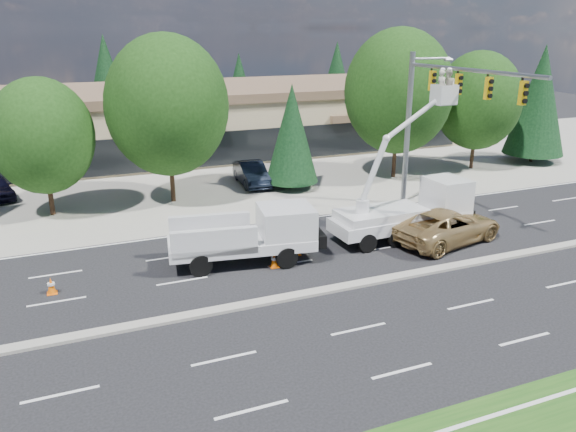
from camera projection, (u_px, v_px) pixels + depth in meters
name	position (u px, v px, depth m)	size (l,w,h in m)	color
ground	(320.00, 292.00, 22.94)	(140.00, 140.00, 0.00)	black
concrete_apron	(201.00, 178.00, 40.47)	(140.00, 22.00, 0.01)	#9B998D
road_median	(320.00, 291.00, 22.92)	(120.00, 0.55, 0.12)	#9B998D
strip_mall	(171.00, 119.00, 48.32)	(50.40, 15.40, 5.50)	tan
tree_front_c	(42.00, 136.00, 31.04)	(5.64, 5.64, 7.82)	#332114
tree_front_d	(167.00, 106.00, 33.13)	(7.28, 7.28, 10.10)	#332114
tree_front_e	(292.00, 133.00, 36.71)	(3.51, 3.51, 6.92)	#332114
tree_front_f	(398.00, 92.00, 38.83)	(7.50, 7.50, 10.40)	#332114
tree_front_g	(478.00, 101.00, 41.66)	(6.33, 6.33, 8.78)	#332114
tree_front_h	(539.00, 100.00, 43.89)	(4.64, 4.64, 9.15)	#332114
tree_back_b	(107.00, 80.00, 56.67)	(4.95, 4.95, 9.75)	#332114
tree_back_c	(240.00, 86.00, 62.05)	(3.91, 3.91, 7.71)	#332114
tree_back_d	(336.00, 77.00, 66.18)	(4.48, 4.48, 8.84)	#332114
signal_mast	(432.00, 109.00, 30.80)	(2.76, 10.16, 9.00)	gray
utility_pickup	(252.00, 240.00, 25.68)	(6.89, 3.42, 2.53)	silver
bucket_truck	(413.00, 202.00, 28.66)	(7.50, 2.60, 8.45)	silver
traffic_cone_a	(51.00, 286.00, 22.74)	(0.40, 0.40, 0.70)	#F86607
traffic_cone_b	(274.00, 260.00, 25.25)	(0.40, 0.40, 0.70)	#F86607
traffic_cone_c	(296.00, 248.00, 26.66)	(0.40, 0.40, 0.70)	#F86607
traffic_cone_d	(431.00, 235.00, 28.31)	(0.40, 0.40, 0.70)	#F86607
minivan	(447.00, 226.00, 28.13)	(2.80, 6.08, 1.69)	tan
parked_car_east	(252.00, 174.00, 38.47)	(1.66, 4.77, 1.57)	black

